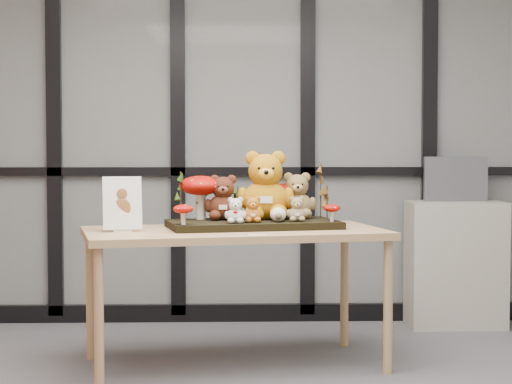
{
  "coord_description": "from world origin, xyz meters",
  "views": [
    {
      "loc": [
        -0.11,
        -3.96,
        1.24
      ],
      "look_at": [
        0.05,
        1.11,
        0.98
      ],
      "focal_mm": 65.0,
      "sensor_mm": 36.0,
      "label": 1
    }
  ],
  "objects_px": {
    "bear_beige_small": "(297,208)",
    "cabinet": "(455,264)",
    "bear_white_bow": "(236,209)",
    "mushroom_front_left": "(183,214)",
    "plush_cream_hedgehog": "(278,214)",
    "bear_small_yellow": "(253,208)",
    "bear_tan_back": "(297,193)",
    "mushroom_back_left": "(201,195)",
    "mushroom_front_right": "(332,212)",
    "bear_brown_medium": "(223,195)",
    "display_table": "(234,241)",
    "bear_pooh_yellow": "(265,182)",
    "mushroom_back_right": "(286,199)",
    "sign_holder": "(122,206)",
    "monitor": "(456,179)",
    "diorama_tray": "(253,224)"
  },
  "relations": [
    {
      "from": "bear_white_bow",
      "to": "mushroom_front_left",
      "type": "bearing_deg",
      "value": -174.47
    },
    {
      "from": "plush_cream_hedgehog",
      "to": "bear_pooh_yellow",
      "type": "bearing_deg",
      "value": 96.63
    },
    {
      "from": "bear_tan_back",
      "to": "sign_holder",
      "type": "distance_m",
      "value": 1.03
    },
    {
      "from": "mushroom_front_right",
      "to": "bear_white_bow",
      "type": "bearing_deg",
      "value": -170.53
    },
    {
      "from": "bear_brown_medium",
      "to": "display_table",
      "type": "bearing_deg",
      "value": -79.27
    },
    {
      "from": "bear_brown_medium",
      "to": "bear_small_yellow",
      "type": "height_order",
      "value": "bear_brown_medium"
    },
    {
      "from": "mushroom_front_right",
      "to": "bear_tan_back",
      "type": "bearing_deg",
      "value": 128.2
    },
    {
      "from": "bear_brown_medium",
      "to": "mushroom_front_right",
      "type": "relative_size",
      "value": 2.63
    },
    {
      "from": "bear_white_bow",
      "to": "cabinet",
      "type": "bearing_deg",
      "value": 26.14
    },
    {
      "from": "mushroom_back_left",
      "to": "mushroom_front_right",
      "type": "xyz_separation_m",
      "value": [
        0.73,
        -0.17,
        -0.09
      ]
    },
    {
      "from": "display_table",
      "to": "bear_white_bow",
      "type": "xyz_separation_m",
      "value": [
        0.01,
        -0.08,
        0.18
      ]
    },
    {
      "from": "mushroom_front_left",
      "to": "sign_holder",
      "type": "xyz_separation_m",
      "value": [
        -0.33,
        0.06,
        0.04
      ]
    },
    {
      "from": "sign_holder",
      "to": "bear_white_bow",
      "type": "bearing_deg",
      "value": -7.87
    },
    {
      "from": "mushroom_front_left",
      "to": "diorama_tray",
      "type": "bearing_deg",
      "value": 33.26
    },
    {
      "from": "bear_tan_back",
      "to": "cabinet",
      "type": "relative_size",
      "value": 0.34
    },
    {
      "from": "bear_beige_small",
      "to": "cabinet",
      "type": "relative_size",
      "value": 0.18
    },
    {
      "from": "mushroom_back_right",
      "to": "mushroom_front_right",
      "type": "xyz_separation_m",
      "value": [
        0.24,
        -0.27,
        -0.06
      ]
    },
    {
      "from": "mushroom_back_right",
      "to": "sign_holder",
      "type": "relative_size",
      "value": 0.76
    },
    {
      "from": "bear_white_bow",
      "to": "sign_holder",
      "type": "bearing_deg",
      "value": 170.92
    },
    {
      "from": "plush_cream_hedgehog",
      "to": "bear_beige_small",
      "type": "bearing_deg",
      "value": 3.15
    },
    {
      "from": "bear_brown_medium",
      "to": "bear_small_yellow",
      "type": "xyz_separation_m",
      "value": [
        0.16,
        -0.18,
        -0.06
      ]
    },
    {
      "from": "bear_beige_small",
      "to": "mushroom_back_left",
      "type": "height_order",
      "value": "mushroom_back_left"
    },
    {
      "from": "diorama_tray",
      "to": "sign_holder",
      "type": "distance_m",
      "value": 0.75
    },
    {
      "from": "plush_cream_hedgehog",
      "to": "sign_holder",
      "type": "height_order",
      "value": "sign_holder"
    },
    {
      "from": "mushroom_back_right",
      "to": "mushroom_front_right",
      "type": "height_order",
      "value": "mushroom_back_right"
    },
    {
      "from": "mushroom_back_right",
      "to": "sign_holder",
      "type": "height_order",
      "value": "sign_holder"
    },
    {
      "from": "diorama_tray",
      "to": "mushroom_back_right",
      "type": "distance_m",
      "value": 0.31
    },
    {
      "from": "monitor",
      "to": "mushroom_back_left",
      "type": "bearing_deg",
      "value": -151.42
    },
    {
      "from": "mushroom_back_left",
      "to": "mushroom_front_right",
      "type": "bearing_deg",
      "value": -13.18
    },
    {
      "from": "bear_small_yellow",
      "to": "bear_white_bow",
      "type": "height_order",
      "value": "bear_small_yellow"
    },
    {
      "from": "diorama_tray",
      "to": "mushroom_front_right",
      "type": "relative_size",
      "value": 8.81
    },
    {
      "from": "bear_tan_back",
      "to": "bear_small_yellow",
      "type": "relative_size",
      "value": 1.85
    },
    {
      "from": "diorama_tray",
      "to": "display_table",
      "type": "bearing_deg",
      "value": -153.43
    },
    {
      "from": "bear_white_bow",
      "to": "mushroom_front_left",
      "type": "distance_m",
      "value": 0.29
    },
    {
      "from": "mushroom_front_left",
      "to": "mushroom_back_right",
      "type": "bearing_deg",
      "value": 37.36
    },
    {
      "from": "mushroom_back_left",
      "to": "monitor",
      "type": "bearing_deg",
      "value": 28.58
    },
    {
      "from": "bear_tan_back",
      "to": "bear_white_bow",
      "type": "bearing_deg",
      "value": -150.29
    },
    {
      "from": "bear_white_bow",
      "to": "mushroom_back_left",
      "type": "distance_m",
      "value": 0.33
    },
    {
      "from": "plush_cream_hedgehog",
      "to": "mushroom_front_left",
      "type": "relative_size",
      "value": 0.74
    },
    {
      "from": "bear_brown_medium",
      "to": "mushroom_back_right",
      "type": "bearing_deg",
      "value": 7.53
    },
    {
      "from": "bear_tan_back",
      "to": "plush_cream_hedgehog",
      "type": "height_order",
      "value": "bear_tan_back"
    },
    {
      "from": "diorama_tray",
      "to": "bear_pooh_yellow",
      "type": "xyz_separation_m",
      "value": [
        0.07,
        0.1,
        0.24
      ]
    },
    {
      "from": "bear_tan_back",
      "to": "bear_beige_small",
      "type": "xyz_separation_m",
      "value": [
        -0.02,
        -0.21,
        -0.07
      ]
    },
    {
      "from": "bear_pooh_yellow",
      "to": "cabinet",
      "type": "bearing_deg",
      "value": 22.55
    },
    {
      "from": "mushroom_front_left",
      "to": "mushroom_back_left",
      "type": "bearing_deg",
      "value": 76.39
    },
    {
      "from": "bear_white_bow",
      "to": "mushroom_back_right",
      "type": "bearing_deg",
      "value": 38.15
    },
    {
      "from": "plush_cream_hedgehog",
      "to": "mushroom_back_right",
      "type": "height_order",
      "value": "mushroom_back_right"
    },
    {
      "from": "mushroom_front_left",
      "to": "bear_white_bow",
      "type": "bearing_deg",
      "value": 17.27
    },
    {
      "from": "bear_beige_small",
      "to": "mushroom_front_right",
      "type": "distance_m",
      "value": 0.2
    },
    {
      "from": "bear_small_yellow",
      "to": "cabinet",
      "type": "distance_m",
      "value": 1.86
    }
  ]
}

